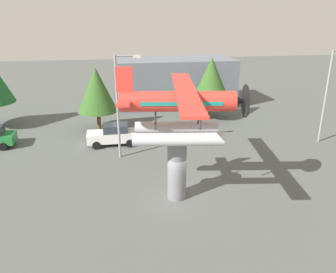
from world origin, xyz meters
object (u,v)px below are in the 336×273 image
at_px(streetlight_primary, 120,100).
at_px(storefront_building, 175,82).
at_px(floatplane_monument, 180,110).
at_px(tree_center_back, 211,80).
at_px(car_mid_white, 113,134).
at_px(display_pedestal, 177,169).
at_px(tree_east, 97,90).
at_px(streetlight_secondary, 329,90).

distance_m(streetlight_primary, storefront_building, 16.99).
bearing_deg(storefront_building, floatplane_monument, -100.32).
bearing_deg(floatplane_monument, streetlight_primary, 122.97).
bearing_deg(tree_center_back, car_mid_white, -150.13).
bearing_deg(display_pedestal, car_mid_white, 110.43).
relative_size(streetlight_primary, tree_east, 1.30).
relative_size(tree_east, tree_center_back, 0.92).
relative_size(streetlight_secondary, tree_center_back, 1.20).
bearing_deg(streetlight_secondary, storefront_building, 123.65).
distance_m(display_pedestal, streetlight_secondary, 15.97).
bearing_deg(streetlight_primary, tree_center_back, 42.20).
distance_m(display_pedestal, tree_center_back, 16.72).
xyz_separation_m(floatplane_monument, storefront_building, (4.01, 22.02, -2.62)).
bearing_deg(storefront_building, streetlight_secondary, -56.35).
distance_m(storefront_building, tree_center_back, 7.34).
relative_size(car_mid_white, streetlight_primary, 0.55).
distance_m(streetlight_secondary, tree_east, 20.03).
height_order(car_mid_white, streetlight_secondary, streetlight_secondary).
bearing_deg(display_pedestal, storefront_building, 79.34).
bearing_deg(streetlight_primary, storefront_building, 65.43).
distance_m(streetlight_primary, streetlight_secondary, 16.97).
distance_m(floatplane_monument, streetlight_primary, 7.36).
distance_m(car_mid_white, streetlight_secondary, 18.10).
height_order(display_pedestal, car_mid_white, display_pedestal).
xyz_separation_m(car_mid_white, streetlight_secondary, (17.59, -2.34, 3.59)).
bearing_deg(streetlight_primary, car_mid_white, 102.57).
distance_m(display_pedestal, tree_east, 14.67).
height_order(display_pedestal, tree_east, tree_east).
bearing_deg(tree_east, streetlight_primary, -74.87).
relative_size(floatplane_monument, tree_center_back, 1.64).
bearing_deg(storefront_building, tree_center_back, -70.32).
bearing_deg(tree_center_back, display_pedestal, -113.37).
height_order(storefront_building, tree_east, tree_east).
xyz_separation_m(streetlight_primary, tree_east, (-1.92, 7.09, -0.66)).
height_order(floatplane_monument, tree_east, floatplane_monument).
bearing_deg(tree_east, floatplane_monument, -70.25).
distance_m(display_pedestal, car_mid_white, 10.10).
bearing_deg(streetlight_primary, display_pedestal, -66.47).
xyz_separation_m(storefront_building, tree_east, (-8.95, -8.28, 1.06)).
xyz_separation_m(display_pedestal, storefront_building, (4.14, 22.00, 0.90)).
distance_m(floatplane_monument, tree_center_back, 16.58).
relative_size(car_mid_white, tree_center_back, 0.66).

